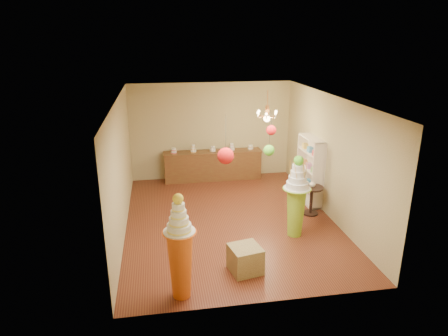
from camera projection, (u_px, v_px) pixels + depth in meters
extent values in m
plane|color=#552617|center=(230.00, 220.00, 9.87)|extent=(6.50, 6.50, 0.00)
plane|color=silver|center=(230.00, 98.00, 8.92)|extent=(6.50, 6.50, 0.00)
cube|color=tan|center=(211.00, 131.00, 12.43)|extent=(5.00, 0.04, 3.00)
cube|color=tan|center=(266.00, 223.00, 6.35)|extent=(5.00, 0.04, 3.00)
cube|color=tan|center=(121.00, 168.00, 9.00)|extent=(0.04, 6.50, 3.00)
cube|color=tan|center=(330.00, 157.00, 9.78)|extent=(0.04, 6.50, 3.00)
cone|color=#8ABB29|center=(296.00, 212.00, 8.96)|extent=(0.57, 0.57, 1.13)
cylinder|color=silver|center=(297.00, 188.00, 8.78)|extent=(0.76, 0.76, 0.03)
cylinder|color=silver|center=(297.00, 185.00, 8.75)|extent=(0.62, 0.62, 0.13)
cylinder|color=silver|center=(298.00, 179.00, 8.71)|extent=(0.51, 0.51, 0.13)
cylinder|color=silver|center=(298.00, 173.00, 8.67)|extent=(0.42, 0.42, 0.13)
cylinder|color=silver|center=(298.00, 168.00, 8.63)|extent=(0.34, 0.34, 0.13)
sphere|color=#53B025|center=(299.00, 161.00, 8.58)|extent=(0.22, 0.22, 0.22)
cone|color=#D45A18|center=(181.00, 265.00, 6.82)|extent=(0.53, 0.53, 1.24)
cylinder|color=silver|center=(179.00, 231.00, 6.62)|extent=(0.64, 0.64, 0.03)
cylinder|color=silver|center=(179.00, 227.00, 6.60)|extent=(0.48, 0.48, 0.12)
cylinder|color=silver|center=(179.00, 221.00, 6.56)|extent=(0.38, 0.38, 0.12)
cylinder|color=silver|center=(179.00, 214.00, 6.52)|extent=(0.31, 0.31, 0.12)
cylinder|color=silver|center=(178.00, 207.00, 6.48)|extent=(0.25, 0.25, 0.12)
sphere|color=gold|center=(178.00, 199.00, 6.44)|extent=(0.18, 0.18, 0.18)
cube|color=olive|center=(245.00, 259.00, 7.67)|extent=(0.67, 0.67, 0.52)
cube|color=brown|center=(213.00, 166.00, 12.50)|extent=(3.00, 0.50, 0.90)
cube|color=brown|center=(213.00, 152.00, 12.36)|extent=(3.04, 0.54, 0.03)
cylinder|color=silver|center=(174.00, 151.00, 12.14)|extent=(0.18, 0.18, 0.16)
cylinder|color=silver|center=(193.00, 148.00, 12.22)|extent=(0.18, 0.18, 0.24)
cylinder|color=silver|center=(213.00, 149.00, 12.33)|extent=(0.18, 0.18, 0.16)
cylinder|color=silver|center=(232.00, 147.00, 12.41)|extent=(0.18, 0.18, 0.24)
cylinder|color=silver|center=(250.00, 147.00, 12.52)|extent=(0.18, 0.18, 0.16)
cube|color=silver|center=(315.00, 170.00, 10.72)|extent=(0.04, 1.20, 1.80)
cube|color=silver|center=(308.00, 184.00, 10.82)|extent=(0.30, 1.14, 0.03)
cube|color=silver|center=(310.00, 168.00, 10.68)|extent=(0.30, 1.14, 0.03)
cube|color=silver|center=(311.00, 152.00, 10.54)|extent=(0.30, 1.14, 0.03)
cylinder|color=black|center=(310.00, 213.00, 10.20)|extent=(0.42, 0.42, 0.04)
cylinder|color=black|center=(311.00, 201.00, 10.09)|extent=(0.08, 0.08, 0.72)
cylinder|color=black|center=(312.00, 187.00, 9.98)|extent=(0.63, 0.63, 0.04)
imported|color=silver|center=(312.00, 184.00, 9.95)|extent=(0.18, 0.18, 0.17)
cylinder|color=#383428|center=(226.00, 135.00, 7.25)|extent=(0.01, 0.01, 0.77)
sphere|color=red|center=(226.00, 156.00, 7.37)|extent=(0.31, 0.31, 0.31)
cylinder|color=#383428|center=(270.00, 130.00, 7.71)|extent=(0.01, 0.01, 0.81)
sphere|color=#53B025|center=(269.00, 150.00, 7.84)|extent=(0.22, 0.22, 0.22)
cylinder|color=#383428|center=(272.00, 121.00, 7.47)|extent=(0.01, 0.01, 0.36)
sphere|color=red|center=(271.00, 130.00, 7.53)|extent=(0.19, 0.19, 0.19)
cylinder|color=#E69351|center=(267.00, 100.00, 10.37)|extent=(0.02, 0.02, 0.50)
cylinder|color=#E69351|center=(267.00, 111.00, 10.47)|extent=(0.10, 0.10, 0.30)
sphere|color=#E5B87D|center=(267.00, 119.00, 10.53)|extent=(0.18, 0.18, 0.18)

